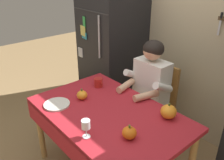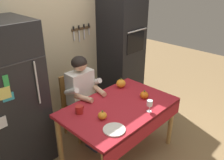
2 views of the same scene
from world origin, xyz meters
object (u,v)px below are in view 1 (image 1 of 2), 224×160
wine_glass (86,125)px  pumpkin_large (82,95)px  coffee_mug (98,82)px  refrigerator (112,48)px  serving_tray (57,104)px  pumpkin_medium (129,133)px  chair_behind_person (157,101)px  pumpkin_small (168,112)px  dining_table (107,120)px  seated_person (147,89)px

wine_glass → pumpkin_large: 0.57m
coffee_mug → refrigerator: bearing=129.1°
refrigerator → serving_tray: 1.29m
pumpkin_medium → serving_tray: bearing=-166.6°
pumpkin_large → serving_tray: bearing=-104.3°
wine_glass → pumpkin_medium: wine_glass is taller
pumpkin_large → pumpkin_medium: (0.70, -0.06, 0.00)m
chair_behind_person → pumpkin_small: chair_behind_person is taller
wine_glass → dining_table: bearing=115.6°
seated_person → serving_tray: 0.93m
seated_person → pumpkin_medium: 0.82m
refrigerator → coffee_mug: refrigerator is taller
refrigerator → pumpkin_small: 1.45m
seated_person → pumpkin_small: bearing=-29.1°
chair_behind_person → pumpkin_large: chair_behind_person is taller
refrigerator → wine_glass: 1.63m
chair_behind_person → pumpkin_medium: (0.44, -0.88, 0.28)m
coffee_mug → wine_glass: bearing=-44.1°
pumpkin_large → pumpkin_medium: 0.70m
refrigerator → wine_glass: bearing=-47.5°
dining_table → pumpkin_large: (-0.33, -0.03, 0.13)m
refrigerator → chair_behind_person: 0.96m
pumpkin_medium → pumpkin_small: 0.43m
wine_glass → refrigerator: bearing=132.5°
seated_person → serving_tray: bearing=-110.1°
chair_behind_person → pumpkin_medium: 1.02m
chair_behind_person → serving_tray: size_ratio=3.90×
chair_behind_person → seated_person: (0.00, -0.19, 0.23)m
seated_person → pumpkin_medium: (0.44, -0.69, 0.05)m
refrigerator → coffee_mug: bearing=-50.9°
dining_table → seated_person: size_ratio=1.12×
refrigerator → pumpkin_large: bearing=-55.8°
coffee_mug → pumpkin_medium: pumpkin_medium is taller
refrigerator → seated_person: 0.93m
chair_behind_person → coffee_mug: size_ratio=7.96×
chair_behind_person → wine_glass: (0.23, -1.11, 0.33)m
dining_table → seated_person: 0.61m
refrigerator → chair_behind_person: (0.88, -0.09, -0.39)m
wine_glass → serving_tray: (-0.55, 0.05, -0.10)m
chair_behind_person → pumpkin_medium: bearing=-63.3°
refrigerator → chair_behind_person: bearing=-5.9°
chair_behind_person → serving_tray: 1.13m
chair_behind_person → pumpkin_large: bearing=-107.4°
serving_tray → wine_glass: bearing=-5.5°
pumpkin_medium → serving_tray: (-0.76, -0.18, -0.04)m
dining_table → chair_behind_person: 0.81m
dining_table → pumpkin_small: size_ratio=9.96×
coffee_mug → pumpkin_small: 0.84m
serving_tray → dining_table: bearing=34.5°
seated_person → pumpkin_large: 0.69m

